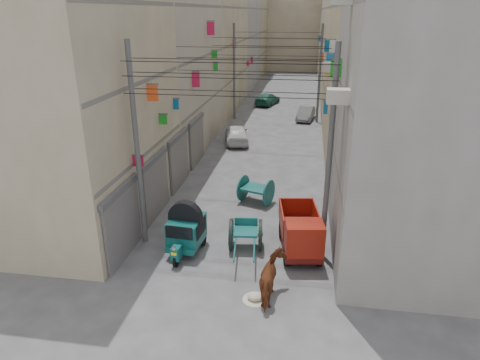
% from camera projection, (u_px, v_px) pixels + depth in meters
% --- Properties ---
extents(ground, '(140.00, 140.00, 0.00)m').
position_uv_depth(ground, '(192.00, 359.00, 11.71)').
color(ground, '#454548').
rests_on(ground, ground).
extents(building_row_left, '(8.00, 62.00, 14.00)m').
position_uv_depth(building_row_left, '(200.00, 38.00, 41.85)').
color(building_row_left, '#B9A88C').
rests_on(building_row_left, ground).
extents(building_row_right, '(8.00, 62.00, 14.00)m').
position_uv_depth(building_row_right, '(369.00, 40.00, 39.53)').
color(building_row_right, gray).
rests_on(building_row_right, ground).
extents(end_cap_building, '(22.00, 10.00, 13.00)m').
position_uv_depth(end_cap_building, '(295.00, 27.00, 69.96)').
color(end_cap_building, '#B6AE90').
rests_on(end_cap_building, ground).
extents(shutters_left, '(0.18, 14.40, 2.88)m').
position_uv_depth(shutters_left, '(169.00, 171.00, 21.26)').
color(shutters_left, '#505055').
rests_on(shutters_left, ground).
extents(signboards, '(8.22, 40.52, 5.67)m').
position_uv_depth(signboards, '(269.00, 94.00, 30.35)').
color(signboards, silver).
rests_on(signboards, ground).
extents(ac_units, '(0.70, 6.55, 3.35)m').
position_uv_depth(ac_units, '(336.00, 54.00, 15.49)').
color(ac_units, '#B7B0A4').
rests_on(ac_units, ground).
extents(utility_poles, '(7.40, 22.20, 8.00)m').
position_uv_depth(utility_poles, '(262.00, 98.00, 25.86)').
color(utility_poles, '#4E4E50').
rests_on(utility_poles, ground).
extents(overhead_cables, '(7.40, 22.52, 1.12)m').
position_uv_depth(overhead_cables, '(258.00, 55.00, 22.45)').
color(overhead_cables, black).
rests_on(overhead_cables, ground).
extents(auto_rickshaw, '(1.43, 2.35, 1.63)m').
position_uv_depth(auto_rickshaw, '(186.00, 229.00, 16.69)').
color(auto_rickshaw, black).
rests_on(auto_rickshaw, ground).
extents(tonga_cart, '(1.43, 2.87, 1.25)m').
position_uv_depth(tonga_cart, '(246.00, 234.00, 16.96)').
color(tonga_cart, black).
rests_on(tonga_cart, ground).
extents(mini_truck, '(1.87, 3.35, 1.78)m').
position_uv_depth(mini_truck, '(301.00, 236.00, 16.38)').
color(mini_truck, black).
rests_on(mini_truck, ground).
extents(second_cart, '(1.83, 1.73, 1.31)m').
position_uv_depth(second_cart, '(256.00, 190.00, 21.07)').
color(second_cart, '#135754').
rests_on(second_cart, ground).
extents(feed_sack, '(0.52, 0.42, 0.26)m').
position_uv_depth(feed_sack, '(255.00, 296.00, 14.08)').
color(feed_sack, beige).
rests_on(feed_sack, ground).
extents(horse, '(0.84, 1.81, 1.52)m').
position_uv_depth(horse, '(273.00, 279.00, 13.90)').
color(horse, brown).
rests_on(horse, ground).
extents(distant_car_white, '(2.34, 4.12, 1.32)m').
position_uv_depth(distant_car_white, '(237.00, 134.00, 30.80)').
color(distant_car_white, silver).
rests_on(distant_car_white, ground).
extents(distant_car_grey, '(1.68, 3.59, 1.14)m').
position_uv_depth(distant_car_grey, '(306.00, 113.00, 37.37)').
color(distant_car_grey, '#5D6260').
rests_on(distant_car_grey, ground).
extents(distant_car_green, '(2.61, 4.28, 1.16)m').
position_uv_depth(distant_car_green, '(267.00, 99.00, 43.51)').
color(distant_car_green, '#1F5C49').
rests_on(distant_car_green, ground).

